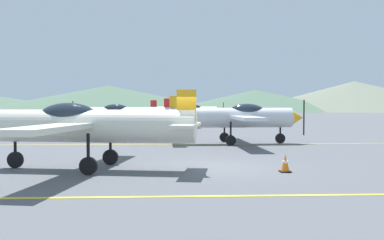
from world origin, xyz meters
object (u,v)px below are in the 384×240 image
(airplane_near, at_px, (86,125))
(airplane_back, at_px, (187,111))
(traffic_cone_front, at_px, (285,163))
(airplane_mid, at_px, (236,117))
(airplane_far, at_px, (123,114))

(airplane_near, height_order, airplane_back, same)
(traffic_cone_front, bearing_deg, airplane_mid, 90.42)
(airplane_mid, height_order, airplane_back, same)
(airplane_back, bearing_deg, airplane_near, -98.48)
(airplane_near, relative_size, airplane_back, 1.00)
(airplane_far, bearing_deg, airplane_mid, -49.95)
(airplane_far, relative_size, traffic_cone_front, 15.56)
(airplane_back, bearing_deg, traffic_cone_front, -85.85)
(airplane_far, xyz_separation_m, airplane_back, (5.34, 11.78, 0.00))
(airplane_far, relative_size, airplane_back, 1.00)
(airplane_mid, relative_size, traffic_cone_front, 15.50)
(airplane_near, xyz_separation_m, traffic_cone_front, (6.74, -0.91, -1.26))
(traffic_cone_front, bearing_deg, airplane_far, 111.53)
(airplane_near, relative_size, airplane_far, 1.00)
(airplane_mid, bearing_deg, airplane_far, 130.05)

